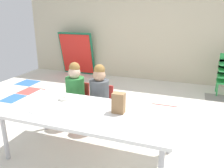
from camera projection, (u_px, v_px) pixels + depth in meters
The scene contains 10 objects.
ground_plane at pixel (121, 131), 3.18m from camera, with size 6.66×5.26×0.02m.
back_wall at pixel (157, 22), 5.12m from camera, with size 6.66×0.10×2.68m, color beige.
craft_table at pixel (88, 115), 2.47m from camera, with size 1.85×0.84×0.56m.
seated_child_near_camera at pixel (75, 88), 3.20m from camera, with size 0.32×0.31×0.92m.
seated_child_middle_seat at pixel (100, 91), 3.08m from camera, with size 0.32×0.31×0.92m.
folded_activity_table at pixel (77, 54), 5.83m from camera, with size 0.90×0.29×1.09m.
paper_bag_brown at pixel (119, 103), 2.38m from camera, with size 0.13×0.09×0.22m, color #9E754C.
paper_plate_near_edge at pixel (63, 100), 2.74m from camera, with size 0.18×0.18×0.01m, color white.
paper_plate_center_table at pixel (38, 110), 2.46m from camera, with size 0.18×0.18×0.01m, color white.
donut_powdered_on_plate at pixel (63, 99), 2.73m from camera, with size 0.12×0.12×0.03m, color white.
Camera 1 is at (0.84, -2.70, 1.59)m, focal length 36.51 mm.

